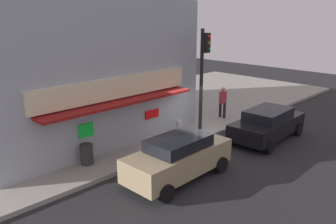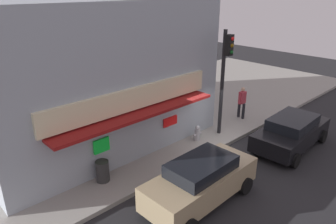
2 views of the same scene
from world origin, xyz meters
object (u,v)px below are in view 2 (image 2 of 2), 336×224
object	(u,v)px
traffic_light	(225,70)
potted_plant_by_doorway	(113,141)
trash_can	(103,171)
pedestrian	(242,101)
parked_car_tan	(201,180)
fire_hydrant	(197,133)
parked_car_black	(291,132)

from	to	relation	value
traffic_light	potted_plant_by_doorway	size ratio (longest dim) A/B	5.02
trash_can	potted_plant_by_doorway	distance (m)	2.17
pedestrian	parked_car_tan	size ratio (longest dim) A/B	0.40
traffic_light	parked_car_tan	distance (m)	6.00
fire_hydrant	pedestrian	bearing A→B (deg)	2.52
traffic_light	parked_car_black	world-z (taller)	traffic_light
fire_hydrant	parked_car_tan	bearing A→B (deg)	-136.91
parked_car_black	parked_car_tan	xyz separation A→B (m)	(-6.16, 0.23, 0.06)
potted_plant_by_doorway	parked_car_black	size ratio (longest dim) A/B	0.22
pedestrian	parked_car_black	world-z (taller)	pedestrian
traffic_light	potted_plant_by_doorway	xyz separation A→B (m)	(-5.07, 2.03, -2.69)
fire_hydrant	parked_car_black	distance (m)	4.38
pedestrian	potted_plant_by_doorway	size ratio (longest dim) A/B	1.75
potted_plant_by_doorway	parked_car_tan	world-z (taller)	parked_car_tan
pedestrian	potted_plant_by_doorway	world-z (taller)	pedestrian
trash_can	potted_plant_by_doorway	size ratio (longest dim) A/B	0.82
pedestrian	fire_hydrant	bearing A→B (deg)	-177.48
traffic_light	fire_hydrant	world-z (taller)	traffic_light
traffic_light	parked_car_tan	bearing A→B (deg)	-149.77
fire_hydrant	parked_car_tan	distance (m)	4.48
fire_hydrant	pedestrian	xyz separation A→B (m)	(3.89, 0.17, 0.63)
parked_car_tan	potted_plant_by_doorway	bearing A→B (deg)	94.82
traffic_light	fire_hydrant	distance (m)	3.27
pedestrian	parked_car_tan	bearing A→B (deg)	-155.76
trash_can	parked_car_tan	xyz separation A→B (m)	(1.94, -3.24, 0.27)
fire_hydrant	trash_can	size ratio (longest dim) A/B	0.91
fire_hydrant	pedestrian	world-z (taller)	pedestrian
traffic_light	parked_car_black	bearing A→B (deg)	-63.22
trash_can	parked_car_black	distance (m)	8.82
potted_plant_by_doorway	fire_hydrant	bearing A→B (deg)	-25.00
pedestrian	traffic_light	bearing A→B (deg)	-168.65
potted_plant_by_doorway	parked_car_tan	xyz separation A→B (m)	(0.40, -4.76, 0.09)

